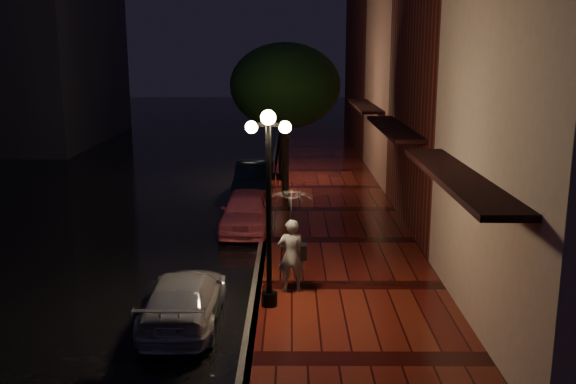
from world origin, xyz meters
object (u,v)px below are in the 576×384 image
(silver_car, at_px, (184,298))
(woman_with_umbrella, at_px, (291,225))
(streetlamp_near, at_px, (269,197))
(navy_car, at_px, (255,180))
(parking_meter, at_px, (268,212))
(streetlamp_far, at_px, (280,123))
(street_tree, at_px, (285,89))
(pink_car, at_px, (247,210))

(silver_car, distance_m, woman_with_umbrella, 2.95)
(streetlamp_near, distance_m, silver_car, 2.78)
(navy_car, relative_size, parking_meter, 3.21)
(navy_car, xyz_separation_m, parking_meter, (0.75, -6.09, 0.25))
(streetlamp_far, distance_m, navy_car, 3.42)
(silver_car, bearing_deg, woman_with_umbrella, -147.42)
(streetlamp_near, xyz_separation_m, woman_with_umbrella, (0.48, 0.86, -0.85))
(silver_car, relative_size, woman_with_umbrella, 1.58)
(streetlamp_far, height_order, navy_car, streetlamp_far)
(street_tree, height_order, parking_meter, street_tree)
(streetlamp_far, relative_size, silver_car, 1.12)
(navy_car, bearing_deg, street_tree, -14.79)
(streetlamp_near, distance_m, street_tree, 11.12)
(streetlamp_near, relative_size, navy_car, 1.03)
(silver_car, height_order, woman_with_umbrella, woman_with_umbrella)
(streetlamp_near, relative_size, streetlamp_far, 1.00)
(streetlamp_near, height_order, street_tree, street_tree)
(streetlamp_far, relative_size, woman_with_umbrella, 1.78)
(navy_car, relative_size, silver_car, 1.09)
(streetlamp_near, relative_size, pink_car, 1.13)
(silver_car, bearing_deg, parking_meter, -105.75)
(streetlamp_far, xyz_separation_m, woman_with_umbrella, (0.48, -13.14, -0.85))
(streetlamp_near, bearing_deg, navy_car, 94.80)
(silver_car, height_order, parking_meter, parking_meter)
(streetlamp_far, height_order, parking_meter, streetlamp_far)
(street_tree, bearing_deg, woman_with_umbrella, -88.74)
(streetlamp_near, xyz_separation_m, street_tree, (0.26, 10.99, 1.64))
(streetlamp_far, xyz_separation_m, silver_car, (-1.78, -14.62, -2.04))
(navy_car, height_order, woman_with_umbrella, woman_with_umbrella)
(pink_car, relative_size, navy_car, 0.91)
(streetlamp_far, relative_size, parking_meter, 3.31)
(parking_meter, bearing_deg, streetlamp_near, -74.27)
(streetlamp_near, relative_size, woman_with_umbrella, 1.78)
(parking_meter, bearing_deg, pink_car, 132.91)
(streetlamp_far, bearing_deg, parking_meter, -91.31)
(street_tree, distance_m, silver_car, 12.35)
(streetlamp_far, relative_size, pink_car, 1.13)
(street_tree, xyz_separation_m, parking_meter, (-0.46, -5.76, -3.31))
(streetlamp_near, height_order, navy_car, streetlamp_near)
(woman_with_umbrella, height_order, parking_meter, woman_with_umbrella)
(pink_car, bearing_deg, streetlamp_near, -80.41)
(silver_car, bearing_deg, streetlamp_near, -161.50)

